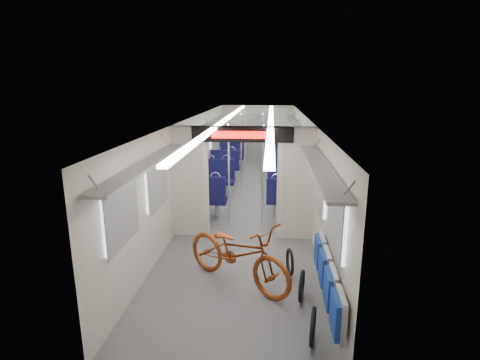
{
  "coord_description": "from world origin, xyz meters",
  "views": [
    {
      "loc": [
        0.56,
        -9.37,
        3.09
      ],
      "look_at": [
        -0.08,
        -1.67,
        1.12
      ],
      "focal_mm": 28.0,
      "sensor_mm": 36.0,
      "label": 1
    }
  ],
  "objects_px": {
    "bicycle": "(238,253)",
    "stanchion_near_left": "(229,177)",
    "flip_bench": "(327,278)",
    "seat_bay_near_left": "(213,184)",
    "bike_hoop_a": "(313,329)",
    "seat_bay_near_right": "(284,186)",
    "seat_bay_far_left": "(229,158)",
    "stanchion_far_left": "(241,152)",
    "stanchion_near_right": "(263,179)",
    "bike_hoop_b": "(302,288)",
    "seat_bay_far_right": "(281,161)",
    "stanchion_far_right": "(262,153)",
    "bike_hoop_c": "(290,263)"
  },
  "relations": [
    {
      "from": "seat_bay_near_left",
      "to": "stanchion_near_left",
      "type": "relative_size",
      "value": 0.98
    },
    {
      "from": "flip_bench",
      "to": "bike_hoop_b",
      "type": "xyz_separation_m",
      "value": [
        -0.3,
        0.36,
        -0.37
      ]
    },
    {
      "from": "stanchion_far_left",
      "to": "seat_bay_near_left",
      "type": "bearing_deg",
      "value": -112.01
    },
    {
      "from": "seat_bay_far_right",
      "to": "stanchion_far_right",
      "type": "bearing_deg",
      "value": -108.92
    },
    {
      "from": "bike_hoop_a",
      "to": "seat_bay_near_left",
      "type": "xyz_separation_m",
      "value": [
        -2.05,
        5.36,
        0.35
      ]
    },
    {
      "from": "flip_bench",
      "to": "seat_bay_far_right",
      "type": "xyz_separation_m",
      "value": [
        -0.42,
        8.11,
        -0.01
      ]
    },
    {
      "from": "flip_bench",
      "to": "bike_hoop_c",
      "type": "height_order",
      "value": "flip_bench"
    },
    {
      "from": "seat_bay_near_left",
      "to": "seat_bay_far_right",
      "type": "distance_m",
      "value": 3.83
    },
    {
      "from": "seat_bay_near_left",
      "to": "stanchion_far_right",
      "type": "bearing_deg",
      "value": 50.38
    },
    {
      "from": "bicycle",
      "to": "stanchion_near_left",
      "type": "distance_m",
      "value": 2.61
    },
    {
      "from": "stanchion_near_left",
      "to": "seat_bay_far_right",
      "type": "bearing_deg",
      "value": 75.24
    },
    {
      "from": "seat_bay_near_left",
      "to": "seat_bay_far_right",
      "type": "relative_size",
      "value": 1.0
    },
    {
      "from": "flip_bench",
      "to": "stanchion_near_left",
      "type": "height_order",
      "value": "stanchion_near_left"
    },
    {
      "from": "seat_bay_near_left",
      "to": "stanchion_near_left",
      "type": "bearing_deg",
      "value": -68.21
    },
    {
      "from": "seat_bay_far_right",
      "to": "stanchion_near_right",
      "type": "bearing_deg",
      "value": -96.18
    },
    {
      "from": "bike_hoop_a",
      "to": "seat_bay_far_left",
      "type": "xyz_separation_m",
      "value": [
        -2.05,
        9.04,
        0.35
      ]
    },
    {
      "from": "flip_bench",
      "to": "seat_bay_near_right",
      "type": "height_order",
      "value": "seat_bay_near_right"
    },
    {
      "from": "bike_hoop_c",
      "to": "seat_bay_far_right",
      "type": "bearing_deg",
      "value": 89.84
    },
    {
      "from": "bicycle",
      "to": "bike_hoop_c",
      "type": "bearing_deg",
      "value": -31.23
    },
    {
      "from": "bike_hoop_a",
      "to": "seat_bay_far_left",
      "type": "distance_m",
      "value": 9.28
    },
    {
      "from": "stanchion_near_right",
      "to": "stanchion_far_right",
      "type": "height_order",
      "value": "same"
    },
    {
      "from": "flip_bench",
      "to": "seat_bay_near_left",
      "type": "height_order",
      "value": "seat_bay_near_left"
    },
    {
      "from": "bike_hoop_c",
      "to": "stanchion_near_right",
      "type": "distance_m",
      "value": 2.29
    },
    {
      "from": "seat_bay_near_left",
      "to": "bike_hoop_a",
      "type": "bearing_deg",
      "value": -69.08
    },
    {
      "from": "flip_bench",
      "to": "bike_hoop_b",
      "type": "bearing_deg",
      "value": 130.02
    },
    {
      "from": "seat_bay_near_left",
      "to": "stanchion_far_left",
      "type": "distance_m",
      "value": 1.77
    },
    {
      "from": "bike_hoop_a",
      "to": "stanchion_near_left",
      "type": "distance_m",
      "value": 4.23
    },
    {
      "from": "bicycle",
      "to": "stanchion_far_right",
      "type": "height_order",
      "value": "stanchion_far_right"
    },
    {
      "from": "bike_hoop_a",
      "to": "seat_bay_far_left",
      "type": "height_order",
      "value": "seat_bay_far_left"
    },
    {
      "from": "flip_bench",
      "to": "stanchion_near_right",
      "type": "bearing_deg",
      "value": 106.84
    },
    {
      "from": "bike_hoop_a",
      "to": "seat_bay_near_right",
      "type": "xyz_separation_m",
      "value": [
        -0.18,
        5.44,
        0.33
      ]
    },
    {
      "from": "seat_bay_far_left",
      "to": "seat_bay_far_right",
      "type": "distance_m",
      "value": 1.9
    },
    {
      "from": "bicycle",
      "to": "bike_hoop_a",
      "type": "height_order",
      "value": "bicycle"
    },
    {
      "from": "bike_hoop_b",
      "to": "stanchion_far_right",
      "type": "xyz_separation_m",
      "value": [
        -0.75,
        5.9,
        0.94
      ]
    },
    {
      "from": "seat_bay_near_left",
      "to": "seat_bay_near_right",
      "type": "bearing_deg",
      "value": 2.34
    },
    {
      "from": "seat_bay_far_left",
      "to": "stanchion_far_left",
      "type": "relative_size",
      "value": 0.98
    },
    {
      "from": "stanchion_near_left",
      "to": "stanchion_far_right",
      "type": "relative_size",
      "value": 1.0
    },
    {
      "from": "bike_hoop_c",
      "to": "stanchion_near_right",
      "type": "bearing_deg",
      "value": 104.35
    },
    {
      "from": "flip_bench",
      "to": "bike_hoop_b",
      "type": "height_order",
      "value": "flip_bench"
    },
    {
      "from": "bicycle",
      "to": "stanchion_near_left",
      "type": "height_order",
      "value": "stanchion_near_left"
    },
    {
      "from": "seat_bay_near_right",
      "to": "stanchion_far_right",
      "type": "relative_size",
      "value": 0.9
    },
    {
      "from": "bicycle",
      "to": "stanchion_near_right",
      "type": "distance_m",
      "value": 2.48
    },
    {
      "from": "bike_hoop_b",
      "to": "bicycle",
      "type": "bearing_deg",
      "value": 157.08
    },
    {
      "from": "bike_hoop_b",
      "to": "bike_hoop_c",
      "type": "xyz_separation_m",
      "value": [
        -0.14,
        0.77,
        -0.01
      ]
    },
    {
      "from": "seat_bay_near_left",
      "to": "stanchion_near_right",
      "type": "height_order",
      "value": "stanchion_near_right"
    },
    {
      "from": "bike_hoop_b",
      "to": "seat_bay_far_right",
      "type": "distance_m",
      "value": 7.76
    },
    {
      "from": "seat_bay_far_left",
      "to": "stanchion_near_right",
      "type": "distance_m",
      "value": 5.49
    },
    {
      "from": "bicycle",
      "to": "seat_bay_near_right",
      "type": "relative_size",
      "value": 0.98
    },
    {
      "from": "seat_bay_near_right",
      "to": "stanchion_near_right",
      "type": "xyz_separation_m",
      "value": [
        -0.54,
        -1.69,
        0.61
      ]
    },
    {
      "from": "stanchion_near_right",
      "to": "bike_hoop_b",
      "type": "bearing_deg",
      "value": -76.84
    }
  ]
}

